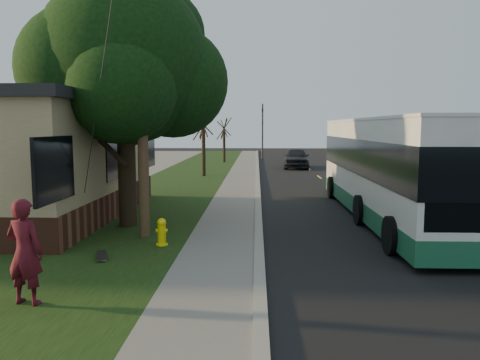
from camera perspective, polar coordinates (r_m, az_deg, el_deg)
The scene contains 15 objects.
ground at distance 12.59m, azimuth 2.32°, elevation -8.35°, with size 120.00×120.00×0.00m, color black.
road at distance 22.77m, azimuth 12.32°, elevation -1.80°, with size 8.00×80.00×0.01m, color black.
curb at distance 22.40m, azimuth 2.20°, elevation -1.65°, with size 0.25×80.00×0.12m, color gray.
sidewalk at distance 22.42m, azimuth -0.36°, elevation -1.69°, with size 2.00×80.00×0.08m, color slate.
grass_verge at distance 22.83m, azimuth -9.17°, elevation -1.64°, with size 5.00×80.00×0.07m, color black.
fire_hydrant at distance 12.74m, azimuth -9.51°, elevation -6.26°, with size 0.32×0.32×0.74m.
utility_pole at distance 13.63m, azimuth -11.97°, elevation 12.27°, with size 2.86×3.21×9.07m.
leafy_tree at distance 15.50m, azimuth -13.70°, elevation 13.50°, with size 6.30×6.00×7.80m.
bare_tree_near at distance 30.39m, azimuth -4.46°, elevation 4.43°, with size 1.38×1.21×4.31m.
bare_tree_far at distance 42.29m, azimuth -1.95°, elevation 4.81°, with size 1.38×1.21×4.03m.
traffic_signal at distance 46.18m, azimuth 2.75°, elevation 6.39°, with size 0.18×0.22×5.50m.
transit_bus at distance 17.16m, azimuth 18.23°, elevation 1.65°, with size 3.00×13.02×3.52m.
skateboarder at distance 9.19m, azimuth -24.75°, elevation -7.95°, with size 0.70×0.46×1.91m, color #4B0F1A.
skateboard_main at distance 11.94m, azimuth -16.52°, elevation -8.80°, with size 0.51×0.91×0.08m.
distant_car at distance 37.23m, azimuth 6.85°, elevation 2.72°, with size 1.93×4.80×1.64m, color black.
Camera 1 is at (-0.08, -12.17, 3.22)m, focal length 35.00 mm.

